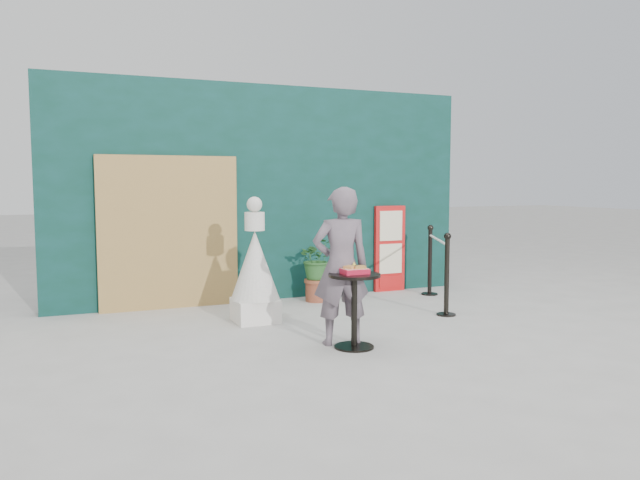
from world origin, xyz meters
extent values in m
plane|color=#ADAAA5|center=(0.00, 0.00, 0.00)|extent=(60.00, 60.00, 0.00)
cube|color=#0A3026|center=(0.00, 3.15, 1.50)|extent=(6.00, 0.30, 3.00)
cube|color=tan|center=(-1.40, 2.94, 1.00)|extent=(1.80, 0.08, 2.00)
imported|color=slate|center=(-0.11, 0.39, 0.80)|extent=(0.64, 0.48, 1.61)
cube|color=red|center=(1.90, 2.96, 0.65)|extent=(0.50, 0.06, 1.30)
cube|color=beige|center=(1.90, 2.92, 1.00)|extent=(0.38, 0.02, 0.45)
cube|color=beige|center=(1.90, 2.92, 0.50)|extent=(0.38, 0.02, 0.45)
cube|color=red|center=(1.90, 2.92, 0.15)|extent=(0.38, 0.02, 0.18)
cube|color=white|center=(-0.61, 1.73, 0.14)|extent=(0.50, 0.50, 0.27)
cone|color=silver|center=(-0.61, 1.73, 0.68)|extent=(0.58, 0.58, 0.82)
cylinder|color=white|center=(-0.61, 1.73, 1.20)|extent=(0.24, 0.24, 0.22)
sphere|color=silver|center=(-0.61, 1.73, 1.40)|extent=(0.18, 0.18, 0.18)
cylinder|color=black|center=(-0.05, 0.21, 0.01)|extent=(0.40, 0.40, 0.02)
cylinder|color=black|center=(-0.05, 0.21, 0.36)|extent=(0.06, 0.06, 0.72)
cylinder|color=black|center=(-0.05, 0.21, 0.73)|extent=(0.52, 0.52, 0.03)
cube|color=red|center=(-0.05, 0.21, 0.78)|extent=(0.26, 0.19, 0.05)
cube|color=red|center=(-0.05, 0.21, 0.80)|extent=(0.24, 0.17, 0.00)
cube|color=#D99A4F|center=(-0.09, 0.22, 0.82)|extent=(0.15, 0.14, 0.02)
cube|color=#C08346|center=(0.00, 0.19, 0.82)|extent=(0.13, 0.13, 0.02)
cone|color=gold|center=(-0.03, 0.26, 0.83)|extent=(0.06, 0.06, 0.06)
cylinder|color=brown|center=(0.56, 2.62, 0.13)|extent=(0.32, 0.32, 0.27)
cylinder|color=brown|center=(0.56, 2.62, 0.29)|extent=(0.35, 0.35, 0.04)
imported|color=#265725|center=(0.56, 2.62, 0.60)|extent=(0.53, 0.46, 0.58)
cylinder|color=black|center=(1.69, 1.14, 0.01)|extent=(0.24, 0.24, 0.02)
cylinder|color=black|center=(1.69, 1.14, 0.48)|extent=(0.06, 0.06, 0.96)
sphere|color=black|center=(1.69, 1.14, 0.99)|extent=(0.09, 0.09, 0.09)
cylinder|color=black|center=(2.29, 2.44, 0.01)|extent=(0.24, 0.24, 0.02)
cylinder|color=black|center=(2.29, 2.44, 0.48)|extent=(0.06, 0.06, 0.96)
sphere|color=black|center=(2.29, 2.44, 0.99)|extent=(0.09, 0.09, 0.09)
cylinder|color=silver|center=(1.99, 1.79, 0.88)|extent=(0.63, 1.31, 0.03)
camera|label=1|loc=(-2.76, -5.29, 1.65)|focal=35.00mm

